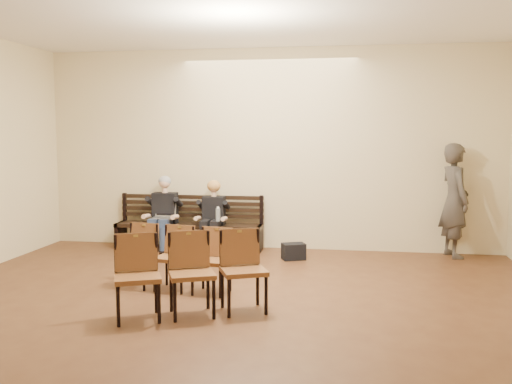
# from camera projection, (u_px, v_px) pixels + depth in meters

# --- Properties ---
(ground) EXTENTS (10.00, 10.00, 0.00)m
(ground) POSITION_uv_depth(u_px,v_px,m) (194.00, 355.00, 5.25)
(ground) COLOR brown
(ground) RESTS_ON ground
(room_walls) EXTENTS (8.02, 10.01, 3.51)m
(room_walls) POSITION_uv_depth(u_px,v_px,m) (212.00, 84.00, 5.76)
(room_walls) COLOR beige
(room_walls) RESTS_ON ground
(bench) EXTENTS (2.60, 0.90, 0.45)m
(bench) POSITION_uv_depth(u_px,v_px,m) (189.00, 236.00, 10.01)
(bench) COLOR black
(bench) RESTS_ON ground
(seated_man) EXTENTS (0.52, 0.71, 1.24)m
(seated_man) POSITION_uv_depth(u_px,v_px,m) (163.00, 215.00, 9.92)
(seated_man) COLOR black
(seated_man) RESTS_ON ground
(seated_woman) EXTENTS (0.47, 0.65, 1.09)m
(seated_woman) POSITION_uv_depth(u_px,v_px,m) (213.00, 220.00, 9.79)
(seated_woman) COLOR black
(seated_woman) RESTS_ON ground
(laptop) EXTENTS (0.42, 0.37, 0.26)m
(laptop) POSITION_uv_depth(u_px,v_px,m) (163.00, 218.00, 9.77)
(laptop) COLOR #B3B3B8
(laptop) RESTS_ON bench
(water_bottle) EXTENTS (0.08, 0.08, 0.25)m
(water_bottle) POSITION_uv_depth(u_px,v_px,m) (218.00, 221.00, 9.53)
(water_bottle) COLOR silver
(water_bottle) RESTS_ON bench
(bag) EXTENTS (0.42, 0.36, 0.26)m
(bag) POSITION_uv_depth(u_px,v_px,m) (294.00, 251.00, 9.20)
(bag) COLOR black
(bag) RESTS_ON ground
(passerby) EXTENTS (0.71, 0.90, 2.16)m
(passerby) POSITION_uv_depth(u_px,v_px,m) (455.00, 192.00, 9.31)
(passerby) COLOR #3D3731
(passerby) RESTS_ON ground
(chair_row_front) EXTENTS (1.55, 0.68, 0.84)m
(chair_row_front) POSITION_uv_depth(u_px,v_px,m) (173.00, 258.00, 7.41)
(chair_row_front) COLOR brown
(chair_row_front) RESTS_ON ground
(chair_row_back) EXTENTS (1.74, 1.14, 0.94)m
(chair_row_back) POSITION_uv_depth(u_px,v_px,m) (192.00, 274.00, 6.36)
(chair_row_back) COLOR brown
(chair_row_back) RESTS_ON ground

